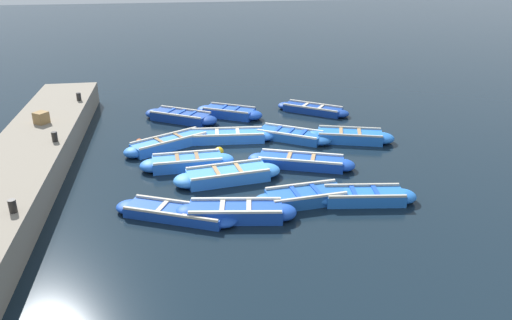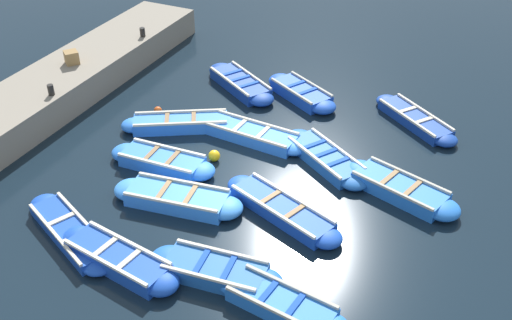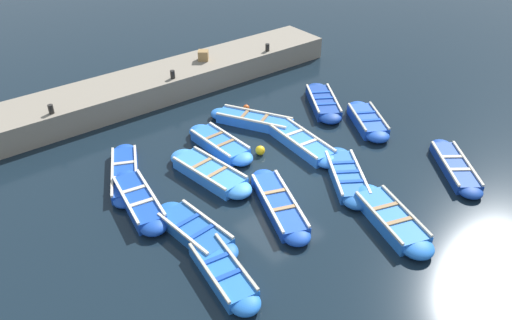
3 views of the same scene
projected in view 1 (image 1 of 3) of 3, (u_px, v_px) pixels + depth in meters
ground_plane at (258, 156)px, 18.97m from camera, size 120.00×120.00×0.00m
boat_broadside at (187, 163)px, 17.86m from camera, size 3.40×1.06×0.46m
boat_outer_left at (227, 136)px, 20.37m from camera, size 3.91×1.14×0.44m
boat_outer_right at (350, 136)px, 20.34m from camera, size 3.68×1.95×0.46m
boat_stern_in at (229, 112)px, 23.32m from camera, size 3.27×2.40×0.46m
boat_tucked at (364, 197)px, 15.44m from camera, size 3.33×1.23×0.43m
boat_near_quay at (169, 143)px, 19.67m from camera, size 3.72×2.57×0.45m
boat_mid_row at (176, 213)px, 14.55m from camera, size 3.77×2.30×0.36m
boat_drifting at (301, 162)px, 17.98m from camera, size 3.91×2.10×0.42m
boat_far_corner at (306, 197)px, 15.42m from camera, size 3.40×1.26×0.43m
boat_bow_out at (290, 135)px, 20.53m from camera, size 3.46×2.66×0.41m
boat_end_of_row at (236, 212)px, 14.48m from camera, size 3.64×1.34×0.47m
boat_alongside at (181, 117)px, 22.75m from camera, size 3.56×2.69×0.45m
boat_inner_gap at (313, 109)px, 23.91m from camera, size 3.36×2.76×0.38m
boat_centre at (228, 175)px, 16.86m from camera, size 3.79×1.46×0.46m
quay_wall at (31, 156)px, 17.57m from camera, size 2.51×16.95×1.03m
bollard_north at (79, 97)px, 22.14m from camera, size 0.20×0.20×0.35m
bollard_mid_north at (55, 137)px, 17.44m from camera, size 0.20×0.20×0.35m
bollard_mid_south at (13, 206)px, 12.73m from camera, size 0.20×0.20×0.35m
wooden_crate at (41, 118)px, 19.22m from camera, size 0.63×0.63×0.45m
buoy_orange_near at (139, 142)px, 19.96m from camera, size 0.27×0.27×0.27m
buoy_yellow_far at (219, 151)px, 18.90m from camera, size 0.35×0.35×0.35m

